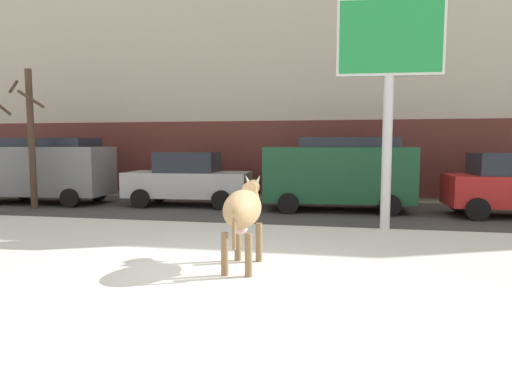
{
  "coord_description": "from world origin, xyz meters",
  "views": [
    {
      "loc": [
        2.14,
        -7.24,
        2.1
      ],
      "look_at": [
        0.18,
        2.26,
        1.1
      ],
      "focal_mm": 32.4,
      "sensor_mm": 36.0,
      "label": 1
    }
  ],
  "objects_px": {
    "pedestrian_near_billboard": "(192,175)",
    "bare_tree_right_lot": "(31,136)",
    "car_red_hatchback": "(509,185)",
    "car_darkgreen_van": "(339,172)",
    "car_silver_sedan": "(188,179)",
    "car_grey_van": "(45,169)",
    "billboard": "(390,52)",
    "cow_tan": "(244,210)"
  },
  "relations": [
    {
      "from": "pedestrian_near_billboard",
      "to": "car_red_hatchback",
      "type": "bearing_deg",
      "value": -16.33
    },
    {
      "from": "car_grey_van",
      "to": "bare_tree_right_lot",
      "type": "xyz_separation_m",
      "value": [
        0.54,
        -1.38,
        1.12
      ]
    },
    {
      "from": "car_darkgreen_van",
      "to": "pedestrian_near_billboard",
      "type": "xyz_separation_m",
      "value": [
        -5.89,
        2.81,
        -0.36
      ]
    },
    {
      "from": "cow_tan",
      "to": "car_grey_van",
      "type": "height_order",
      "value": "car_grey_van"
    },
    {
      "from": "billboard",
      "to": "car_darkgreen_van",
      "type": "distance_m",
      "value": 4.53
    },
    {
      "from": "car_red_hatchback",
      "to": "billboard",
      "type": "bearing_deg",
      "value": -142.9
    },
    {
      "from": "cow_tan",
      "to": "car_silver_sedan",
      "type": "relative_size",
      "value": 0.44
    },
    {
      "from": "car_red_hatchback",
      "to": "car_darkgreen_van",
      "type": "bearing_deg",
      "value": 176.04
    },
    {
      "from": "car_silver_sedan",
      "to": "car_darkgreen_van",
      "type": "distance_m",
      "value": 5.12
    },
    {
      "from": "cow_tan",
      "to": "billboard",
      "type": "distance_m",
      "value": 5.94
    },
    {
      "from": "cow_tan",
      "to": "pedestrian_near_billboard",
      "type": "relative_size",
      "value": 1.1
    },
    {
      "from": "car_red_hatchback",
      "to": "pedestrian_near_billboard",
      "type": "bearing_deg",
      "value": 163.67
    },
    {
      "from": "car_silver_sedan",
      "to": "bare_tree_right_lot",
      "type": "distance_m",
      "value": 5.22
    },
    {
      "from": "cow_tan",
      "to": "bare_tree_right_lot",
      "type": "height_order",
      "value": "bare_tree_right_lot"
    },
    {
      "from": "pedestrian_near_billboard",
      "to": "bare_tree_right_lot",
      "type": "xyz_separation_m",
      "value": [
        -3.9,
        -4.41,
        1.49
      ]
    },
    {
      "from": "billboard",
      "to": "car_silver_sedan",
      "type": "relative_size",
      "value": 1.3
    },
    {
      "from": "cow_tan",
      "to": "billboard",
      "type": "relative_size",
      "value": 0.34
    },
    {
      "from": "car_silver_sedan",
      "to": "billboard",
      "type": "bearing_deg",
      "value": -27.46
    },
    {
      "from": "billboard",
      "to": "car_grey_van",
      "type": "distance_m",
      "value": 12.29
    },
    {
      "from": "car_silver_sedan",
      "to": "bare_tree_right_lot",
      "type": "height_order",
      "value": "bare_tree_right_lot"
    },
    {
      "from": "car_silver_sedan",
      "to": "car_darkgreen_van",
      "type": "xyz_separation_m",
      "value": [
        5.11,
        -0.2,
        0.33
      ]
    },
    {
      "from": "car_silver_sedan",
      "to": "pedestrian_near_billboard",
      "type": "bearing_deg",
      "value": 106.58
    },
    {
      "from": "car_silver_sedan",
      "to": "car_darkgreen_van",
      "type": "relative_size",
      "value": 0.91
    },
    {
      "from": "car_red_hatchback",
      "to": "bare_tree_right_lot",
      "type": "relative_size",
      "value": 0.8
    },
    {
      "from": "car_darkgreen_van",
      "to": "billboard",
      "type": "bearing_deg",
      "value": -68.37
    },
    {
      "from": "car_darkgreen_van",
      "to": "car_red_hatchback",
      "type": "bearing_deg",
      "value": -3.96
    },
    {
      "from": "cow_tan",
      "to": "car_red_hatchback",
      "type": "xyz_separation_m",
      "value": [
        6.27,
        6.91,
        -0.07
      ]
    },
    {
      "from": "pedestrian_near_billboard",
      "to": "cow_tan",
      "type": "bearing_deg",
      "value": -66.0
    },
    {
      "from": "pedestrian_near_billboard",
      "to": "bare_tree_right_lot",
      "type": "relative_size",
      "value": 0.38
    },
    {
      "from": "car_grey_van",
      "to": "car_darkgreen_van",
      "type": "height_order",
      "value": "same"
    },
    {
      "from": "billboard",
      "to": "bare_tree_right_lot",
      "type": "distance_m",
      "value": 11.28
    },
    {
      "from": "cow_tan",
      "to": "car_red_hatchback",
      "type": "relative_size",
      "value": 0.53
    },
    {
      "from": "pedestrian_near_billboard",
      "to": "car_darkgreen_van",
      "type": "bearing_deg",
      "value": -25.54
    },
    {
      "from": "cow_tan",
      "to": "car_grey_van",
      "type": "distance_m",
      "value": 11.36
    },
    {
      "from": "car_grey_van",
      "to": "car_red_hatchback",
      "type": "bearing_deg",
      "value": -0.45
    },
    {
      "from": "car_silver_sedan",
      "to": "car_grey_van",
      "type": "bearing_deg",
      "value": -175.43
    },
    {
      "from": "car_darkgreen_van",
      "to": "pedestrian_near_billboard",
      "type": "bearing_deg",
      "value": 154.46
    },
    {
      "from": "billboard",
      "to": "car_red_hatchback",
      "type": "relative_size",
      "value": 1.55
    },
    {
      "from": "billboard",
      "to": "pedestrian_near_billboard",
      "type": "height_order",
      "value": "billboard"
    },
    {
      "from": "cow_tan",
      "to": "bare_tree_right_lot",
      "type": "distance_m",
      "value": 10.2
    },
    {
      "from": "cow_tan",
      "to": "pedestrian_near_billboard",
      "type": "distance_m",
      "value": 11.01
    },
    {
      "from": "car_grey_van",
      "to": "car_silver_sedan",
      "type": "bearing_deg",
      "value": 4.57
    }
  ]
}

